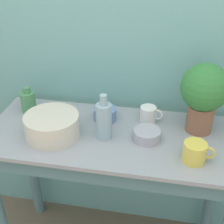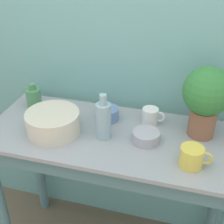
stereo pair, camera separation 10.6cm
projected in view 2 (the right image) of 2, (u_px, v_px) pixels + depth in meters
name	position (u px, v px, depth m)	size (l,w,h in m)	color
wall_back	(129.00, 43.00, 1.55)	(6.00, 0.05, 2.40)	#70ADA8
counter_table	(111.00, 170.00, 1.56)	(1.20, 0.52, 0.86)	slate
potted_plant	(207.00, 97.00, 1.36)	(0.22, 0.22, 0.33)	#8C5B42
bowl_wash_large	(53.00, 123.00, 1.45)	(0.25, 0.25, 0.11)	beige
bottle_tall	(103.00, 120.00, 1.40)	(0.07, 0.07, 0.22)	#93B2BC
bottle_short	(34.00, 98.00, 1.65)	(0.08, 0.08, 0.14)	#4C8C59
mug_white	(151.00, 116.00, 1.52)	(0.11, 0.08, 0.08)	white
mug_yellow	(192.00, 157.00, 1.25)	(0.13, 0.10, 0.09)	#E5CC4C
bowl_small_steel	(146.00, 137.00, 1.40)	(0.12, 0.12, 0.05)	#A8A8B2
bowl_small_blue	(107.00, 114.00, 1.56)	(0.11, 0.11, 0.06)	#6684B2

